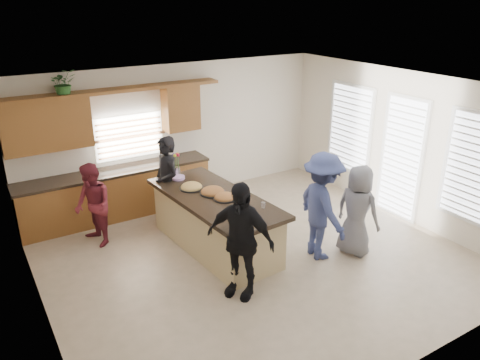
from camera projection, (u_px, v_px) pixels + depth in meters
floor at (255, 256)px, 7.77m from camera, size 6.50×6.50×0.00m
room_shell at (257, 147)px, 7.07m from camera, size 6.52×6.02×2.81m
back_cabinetry at (113, 172)px, 8.89m from camera, size 4.08×0.66×2.46m
right_wall_glazing at (404, 150)px, 8.73m from camera, size 0.06×4.00×2.25m
island at (215, 223)px, 7.90m from camera, size 1.36×2.78×0.95m
platter_front at (225, 198)px, 7.60m from camera, size 0.38×0.38×0.15m
platter_mid at (213, 192)px, 7.81m from camera, size 0.44×0.44×0.18m
platter_back at (192, 187)px, 8.01m from camera, size 0.41×0.41×0.17m
salad_bowl at (244, 214)px, 6.94m from camera, size 0.34×0.34×0.13m
clear_cup at (263, 205)px, 7.27m from camera, size 0.07×0.07×0.10m
plate_stack at (178, 178)px, 8.44m from camera, size 0.25×0.25×0.04m
flower_vase at (177, 163)px, 8.56m from camera, size 0.14×0.14×0.42m
potted_plant at (63, 83)px, 8.00m from camera, size 0.46×0.41×0.48m
woman_left_back at (167, 184)px, 8.44m from camera, size 0.48×0.67×1.74m
woman_left_mid at (93, 205)px, 7.91m from camera, size 0.67×0.80×1.46m
woman_left_front at (240, 240)px, 6.51m from camera, size 0.91×1.09×1.74m
woman_right_back at (322, 206)px, 7.48m from camera, size 0.85×1.25×1.79m
woman_right_front at (357, 211)px, 7.61m from camera, size 0.68×0.86×1.55m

